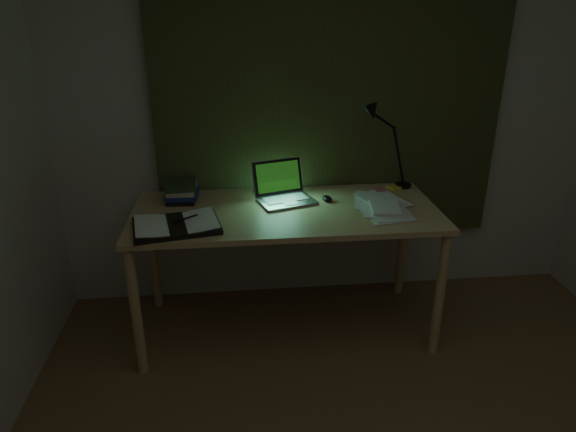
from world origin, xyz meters
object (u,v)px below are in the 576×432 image
object	(u,v)px
book_stack	(182,191)
desk	(286,271)
laptop	(287,184)
open_textbook	(176,225)
desk_lamp	(407,145)
loose_papers	(375,207)

from	to	relation	value
book_stack	desk	bearing A→B (deg)	-19.45
laptop	book_stack	bearing A→B (deg)	153.18
desk	open_textbook	distance (m)	0.77
desk_lamp	open_textbook	bearing A→B (deg)	-162.30
laptop	loose_papers	distance (m)	0.54
desk	open_textbook	xyz separation A→B (m)	(-0.61, -0.20, 0.42)
laptop	loose_papers	xyz separation A→B (m)	(0.50, -0.15, -0.10)
laptop	book_stack	size ratio (longest dim) A/B	1.65
open_textbook	laptop	bearing A→B (deg)	15.49
open_textbook	loose_papers	size ratio (longest dim) A/B	1.15
desk	loose_papers	world-z (taller)	loose_papers
laptop	open_textbook	xyz separation A→B (m)	(-0.62, -0.31, -0.10)
open_textbook	desk_lamp	bearing A→B (deg)	8.90
desk	desk_lamp	distance (m)	1.10
desk	laptop	bearing A→B (deg)	81.48
desk	laptop	world-z (taller)	laptop
open_textbook	desk_lamp	distance (m)	1.52
book_stack	loose_papers	xyz separation A→B (m)	(1.13, -0.26, -0.05)
loose_papers	desk_lamp	distance (m)	0.52
laptop	desk_lamp	size ratio (longest dim) A/B	0.65
desk	book_stack	size ratio (longest dim) A/B	8.12
desk_lamp	desk	bearing A→B (deg)	-160.99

